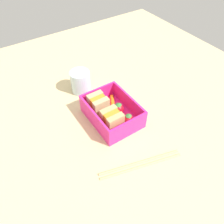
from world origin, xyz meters
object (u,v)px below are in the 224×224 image
(sandwich_left, at_px, (112,120))
(strawberry_far_left, at_px, (128,119))
(carrot_stick_far_left, at_px, (112,101))
(sandwich_center_left, at_px, (98,105))
(drinking_glass, at_px, (81,82))
(strawberry_left, at_px, (118,108))
(chopstick_pair, at_px, (141,164))

(sandwich_left, xyz_separation_m, strawberry_far_left, (-0.01, -0.05, -0.01))
(carrot_stick_far_left, bearing_deg, sandwich_left, 145.95)
(sandwich_center_left, distance_m, drinking_glass, 0.13)
(sandwich_center_left, bearing_deg, drinking_glass, -3.88)
(strawberry_left, bearing_deg, drinking_glass, 13.05)
(drinking_glass, bearing_deg, sandwich_center_left, 176.12)
(carrot_stick_far_left, xyz_separation_m, drinking_glass, (0.12, 0.05, 0.02))
(strawberry_far_left, distance_m, carrot_stick_far_left, 0.10)
(sandwich_left, xyz_separation_m, carrot_stick_far_left, (0.08, -0.06, -0.02))
(sandwich_left, bearing_deg, strawberry_left, -51.61)
(carrot_stick_far_left, height_order, drinking_glass, drinking_glass)
(strawberry_left, bearing_deg, strawberry_far_left, -179.46)
(strawberry_left, bearing_deg, sandwich_left, 128.39)
(sandwich_left, relative_size, strawberry_far_left, 1.63)
(sandwich_center_left, xyz_separation_m, carrot_stick_far_left, (0.01, -0.06, -0.02))
(strawberry_left, xyz_separation_m, carrot_stick_far_left, (0.04, -0.01, -0.01))
(sandwich_left, height_order, strawberry_far_left, sandwich_left)
(chopstick_pair, relative_size, drinking_glass, 2.88)
(sandwich_left, distance_m, chopstick_pair, 0.14)
(strawberry_far_left, bearing_deg, carrot_stick_far_left, -4.87)
(sandwich_center_left, relative_size, strawberry_far_left, 1.63)
(carrot_stick_far_left, bearing_deg, strawberry_far_left, 175.13)
(strawberry_far_left, height_order, carrot_stick_far_left, strawberry_far_left)
(chopstick_pair, distance_m, drinking_glass, 0.34)
(sandwich_center_left, relative_size, strawberry_left, 1.53)
(sandwich_left, relative_size, carrot_stick_far_left, 1.18)
(sandwich_left, xyz_separation_m, chopstick_pair, (-0.13, 0.00, -0.04))
(strawberry_far_left, xyz_separation_m, carrot_stick_far_left, (0.09, -0.01, -0.01))
(sandwich_left, bearing_deg, chopstick_pair, 179.04)
(sandwich_center_left, bearing_deg, sandwich_left, 180.00)
(strawberry_far_left, relative_size, carrot_stick_far_left, 0.72)
(sandwich_left, distance_m, sandwich_center_left, 0.07)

